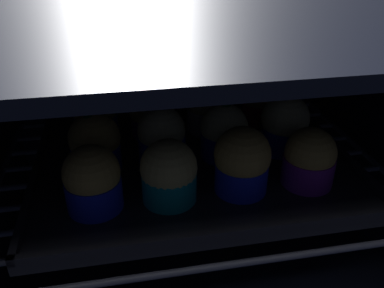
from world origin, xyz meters
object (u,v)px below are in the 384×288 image
muffin_row1_col1 (162,137)px  muffin_row1_col2 (224,133)px  muffin_row0_col0 (93,180)px  muffin_row2_col1 (152,112)px  muffin_row1_col0 (95,144)px  muffin_row0_col2 (242,162)px  muffin_row2_col0 (96,115)px  muffin_row0_col1 (169,174)px  muffin_row0_col3 (309,159)px  muffin_row2_col3 (262,103)px  baking_tray (192,161)px  muffin_row2_col2 (207,110)px  muffin_row1_col3 (284,125)px

muffin_row1_col1 → muffin_row1_col2: bearing=-1.5°
muffin_row0_col0 → muffin_row2_col1: size_ratio=0.95×
muffin_row1_col0 → muffin_row1_col2: 17.86cm
muffin_row0_col2 → muffin_row2_col0: muffin_row0_col2 is taller
muffin_row0_col1 → muffin_row1_col1: size_ratio=0.98×
muffin_row0_col1 → muffin_row1_col2: muffin_row1_col2 is taller
muffin_row0_col2 → muffin_row1_col0: bearing=155.2°
muffin_row0_col3 → muffin_row2_col3: bearing=89.9°
muffin_row2_col1 → muffin_row1_col0: bearing=-133.4°
baking_tray → muffin_row2_col2: muffin_row2_col2 is taller
muffin_row1_col0 → muffin_row0_col2: bearing=-24.8°
baking_tray → muffin_row0_col2: size_ratio=5.08×
muffin_row2_col0 → muffin_row2_col2: muffin_row2_col0 is taller
muffin_row0_col2 → muffin_row1_col2: size_ratio=1.06×
baking_tray → muffin_row0_col3: size_ratio=5.65×
muffin_row0_col0 → muffin_row1_col2: size_ratio=1.00×
baking_tray → muffin_row1_col2: 6.27cm
baking_tray → muffin_row0_col0: bearing=-146.3°
muffin_row1_col3 → baking_tray: bearing=179.9°
muffin_row0_col3 → muffin_row1_col2: size_ratio=0.95×
muffin_row1_col1 → muffin_row2_col2: muffin_row1_col1 is taller
muffin_row1_col0 → muffin_row2_col1: (8.47, 8.96, -0.13)cm
muffin_row2_col1 → baking_tray: bearing=-60.8°
muffin_row0_col1 → muffin_row0_col2: (9.12, 0.30, 0.42)cm
muffin_row0_col3 → muffin_row1_col0: bearing=162.6°
muffin_row0_col0 → muffin_row2_col2: muffin_row0_col0 is taller
muffin_row0_col0 → muffin_row1_col2: 20.03cm
muffin_row1_col3 → muffin_row2_col3: size_ratio=1.10×
muffin_row1_col2 → muffin_row2_col0: (-17.99, 9.08, 0.09)cm
muffin_row0_col0 → muffin_row0_col3: size_ratio=1.05×
muffin_row0_col1 → muffin_row2_col3: bearing=45.3°
muffin_row1_col2 → baking_tray: bearing=178.9°
muffin_row0_col0 → muffin_row1_col2: same height
muffin_row0_col0 → muffin_row2_col0: 17.90cm
baking_tray → muffin_row2_col1: size_ratio=5.11×
muffin_row0_col3 → muffin_row2_col3: 18.00cm
muffin_row1_col3 → muffin_row2_col2: muffin_row1_col3 is taller
muffin_row0_col2 → muffin_row1_col1: 12.49cm
muffin_row0_col0 → muffin_row2_col0: (-0.01, 17.90, 0.05)cm
baking_tray → muffin_row2_col1: (-4.79, 8.57, 4.32)cm
muffin_row1_col0 → muffin_row1_col2: (17.86, 0.29, -0.19)cm
muffin_row0_col2 → muffin_row0_col3: bearing=-0.7°
muffin_row0_col3 → muffin_row2_col1: size_ratio=0.90×
muffin_row0_col0 → muffin_row2_col2: bearing=45.1°
muffin_row1_col2 → muffin_row1_col3: muffin_row1_col3 is taller
muffin_row0_col1 → muffin_row1_col2: size_ratio=0.98×
muffin_row0_col3 → muffin_row0_col1: bearing=-179.4°
muffin_row1_col3 → muffin_row2_col2: size_ratio=1.14×
baking_tray → muffin_row0_col0: (-13.38, -8.91, 4.30)cm
muffin_row1_col2 → muffin_row0_col0: bearing=-153.9°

